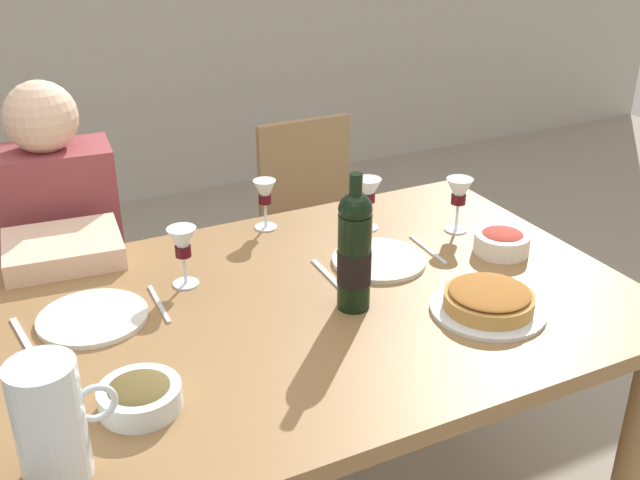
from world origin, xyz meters
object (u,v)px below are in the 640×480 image
olive_bowl (140,395)px  dinner_plate_left_setting (93,318)px  chair_left (66,279)px  chair_right (317,226)px  wine_glass_centre (265,195)px  water_pitcher (51,428)px  wine_glass_spare (459,194)px  dining_table (311,335)px  salad_bowl (502,241)px  wine_bottle (354,251)px  wine_glass_right_diner (183,245)px  wine_glass_left_diner (368,193)px  diner_left (68,279)px  dinner_plate_right_setting (379,260)px  baked_tart (489,301)px

olive_bowl → dinner_plate_left_setting: bearing=92.9°
chair_left → chair_right: size_ratio=1.00×
wine_glass_centre → chair_right: size_ratio=0.16×
water_pitcher → wine_glass_spare: water_pitcher is taller
dining_table → salad_bowl: bearing=0.8°
wine_bottle → wine_glass_right_diner: 0.42m
dining_table → wine_bottle: 0.25m
salad_bowl → wine_bottle: bearing=-171.5°
wine_glass_left_diner → chair_left: 1.03m
diner_left → chair_right: bearing=-159.9°
wine_glass_centre → wine_glass_spare: 0.53m
diner_left → dinner_plate_left_setting: bearing=94.1°
wine_glass_centre → water_pitcher: bearing=-132.4°
water_pitcher → olive_bowl: size_ratio=1.40×
wine_glass_left_diner → diner_left: size_ratio=0.13×
salad_bowl → chair_right: bearing=97.0°
salad_bowl → diner_left: 1.21m
dining_table → wine_glass_left_diner: size_ratio=10.20×
salad_bowl → dinner_plate_left_setting: 1.04m
dinner_plate_left_setting → dinner_plate_right_setting: bearing=-3.4°
diner_left → baked_tart: bearing=138.2°
wine_glass_right_diner → wine_glass_spare: 0.77m
wine_glass_left_diner → dinner_plate_right_setting: (-0.08, -0.19, -0.10)m
salad_bowl → olive_bowl: 1.03m
wine_glass_centre → dinner_plate_left_setting: (-0.54, -0.28, -0.09)m
wine_glass_spare → water_pitcher: bearing=-156.8°
wine_glass_centre → dinner_plate_left_setting: size_ratio=0.58×
wine_bottle → baked_tart: 0.33m
wine_glass_left_diner → diner_left: diner_left is taller
wine_glass_centre → dinner_plate_right_setting: bearing=-61.3°
chair_left → dinner_plate_right_setting: bearing=136.7°
dining_table → water_pitcher: size_ratio=6.93×
wine_glass_left_diner → chair_right: size_ratio=0.17×
dinner_plate_left_setting → diner_left: 0.52m
wine_glass_left_diner → chair_right: 0.71m
wine_glass_right_diner → chair_right: (0.69, 0.67, -0.37)m
chair_right → wine_glass_left_diner: bearing=77.3°
salad_bowl → wine_glass_right_diner: size_ratio=0.97×
dinner_plate_left_setting → dinner_plate_right_setting: 0.71m
baked_tart → dinner_plate_right_setting: baked_tart is taller
wine_bottle → olive_bowl: wine_bottle is taller
salad_bowl → wine_glass_spare: (-0.03, 0.16, 0.08)m
wine_bottle → wine_glass_spare: wine_bottle is taller
dining_table → olive_bowl: bearing=-155.0°
dinner_plate_right_setting → chair_right: 0.85m
wine_glass_spare → chair_right: 0.81m
dining_table → chair_left: bearing=116.8°
chair_left → dinner_plate_left_setting: bearing=93.1°
baked_tart → salad_bowl: salad_bowl is taller
dining_table → diner_left: size_ratio=1.29×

